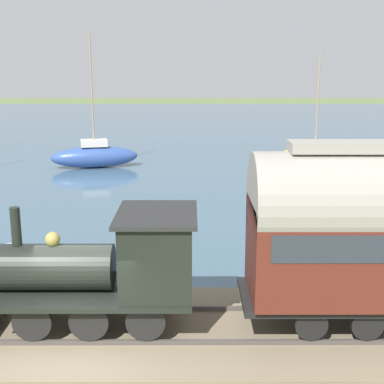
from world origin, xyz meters
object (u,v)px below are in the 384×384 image
Objects in this scene: steam_locomotive at (114,263)px; rowboat_mid_harbor at (20,251)px; rowboat_near_shore at (280,247)px; sailboat_blue at (95,156)px; sailboat_yellow at (315,158)px.

rowboat_mid_harbor is at bearing 35.61° from steam_locomotive.
sailboat_blue is at bearing 80.81° from rowboat_near_shore.
sailboat_blue is 17.05m from rowboat_mid_harbor.
sailboat_yellow is 3.32× the size of rowboat_mid_harbor.
rowboat_near_shore is (-15.88, 4.82, -0.54)m from sailboat_yellow.
sailboat_blue is at bearing 11.19° from steam_locomotive.
sailboat_yellow reaches higher than steam_locomotive.
rowboat_near_shore is (-16.72, -9.65, -0.53)m from sailboat_blue.
steam_locomotive is at bearing -168.42° from rowboat_near_shore.
sailboat_blue is 1.17× the size of sailboat_yellow.
sailboat_blue is 3.22× the size of rowboat_near_shore.
rowboat_mid_harbor is (-17.04, -0.30, -0.59)m from sailboat_blue.
sailboat_yellow is at bearing -2.34° from rowboat_mid_harbor.
rowboat_mid_harbor is (5.93, 4.25, -1.83)m from steam_locomotive.
sailboat_blue reaches higher than steam_locomotive.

